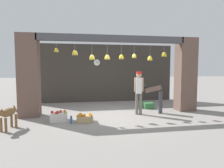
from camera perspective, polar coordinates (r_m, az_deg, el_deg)
name	(u,v)px	position (r m, az deg, el deg)	size (l,w,h in m)	color
ground_plane	(114,115)	(7.49, 0.61, -8.78)	(60.00, 60.00, 0.00)	gray
shop_back_wall	(103,73)	(10.29, -2.54, 3.10)	(7.33, 0.12, 2.92)	#38332D
shop_pillar_left	(29,76)	(7.64, -22.66, 2.21)	(0.70, 0.60, 2.92)	brown
shop_pillar_right	(186,75)	(8.65, 20.28, 2.52)	(0.70, 0.60, 2.92)	brown
storefront_awning	(114,41)	(7.47, 0.64, 12.27)	(5.43, 0.29, 0.93)	#4C4C51
dog	(8,114)	(6.34, -27.67, -7.58)	(0.41, 0.85, 0.67)	brown
shopkeeper	(139,90)	(7.47, 7.67, -1.57)	(0.34, 0.27, 1.60)	#6B665B
worker_stooping	(155,94)	(7.90, 12.06, -2.79)	(0.72, 0.64, 1.09)	#424247
fruit_crate_oranges	(85,118)	(6.56, -7.83, -9.71)	(0.52, 0.38, 0.28)	tan
fruit_crate_apples	(59,117)	(6.81, -14.91, -9.01)	(0.52, 0.40, 0.35)	silver
produce_box_green	(148,105)	(8.77, 10.34, -6.04)	(0.42, 0.37, 0.25)	#387A42
water_bottle	(71,120)	(6.44, -11.58, -10.03)	(0.07, 0.07, 0.25)	#2D60AD
wall_clock	(97,63)	(10.17, -4.35, 6.13)	(0.33, 0.03, 0.33)	black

